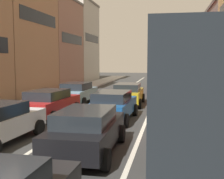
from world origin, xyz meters
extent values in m
cube|color=#AFAFAF|center=(-6.70, 20.00, 0.07)|extent=(2.60, 64.00, 0.14)
cube|color=silver|center=(-1.70, 20.00, 0.01)|extent=(0.16, 60.00, 0.01)
cube|color=silver|center=(1.70, 20.00, 0.01)|extent=(0.16, 60.00, 0.01)
cube|color=#9E7556|center=(-12.00, 22.00, 6.18)|extent=(7.00, 8.70, 12.35)
cube|color=black|center=(-8.48, 22.00, 6.79)|extent=(0.02, 7.04, 1.10)
cube|color=#936B5B|center=(-12.00, 30.80, 5.06)|extent=(7.00, 8.70, 10.12)
cube|color=black|center=(-8.48, 30.80, 5.56)|extent=(0.02, 7.04, 1.10)
cube|color=#66605B|center=(-12.00, 30.80, 10.27)|extent=(7.20, 8.70, 0.30)
cube|color=#B2ADA3|center=(-12.00, 39.60, 5.72)|extent=(7.00, 8.70, 11.43)
cube|color=black|center=(-8.48, 39.60, 6.29)|extent=(0.02, 7.04, 1.10)
cube|color=#66605B|center=(-12.00, 39.60, 11.58)|extent=(7.20, 8.70, 0.30)
cube|color=black|center=(6.38, 38.50, 3.98)|extent=(0.02, 8.80, 1.10)
cube|color=black|center=(6.38, 27.50, 4.34)|extent=(0.02, 8.80, 1.10)
cube|color=#A51E1E|center=(3.65, 7.77, 1.43)|extent=(2.44, 2.44, 1.90)
cube|color=black|center=(3.63, 8.98, 1.81)|extent=(2.02, 0.07, 0.70)
cube|color=black|center=(3.72, 4.01, 2.18)|extent=(2.50, 5.48, 2.80)
cube|color=white|center=(2.50, 3.99, 2.46)|extent=(0.11, 4.48, 0.90)
cylinder|color=black|center=(2.45, 7.83, 0.48)|extent=(0.32, 0.97, 0.96)
cube|color=black|center=(0.20, 6.86, 0.67)|extent=(1.86, 4.33, 0.70)
cube|color=#1E2328|center=(0.20, 6.66, 1.23)|extent=(1.62, 2.43, 0.52)
cylinder|color=black|center=(-0.74, 8.31, 0.32)|extent=(0.23, 0.64, 0.64)
cylinder|color=black|center=(1.10, 8.34, 0.32)|extent=(0.23, 0.64, 0.64)
cylinder|color=black|center=(-0.70, 5.38, 0.32)|extent=(0.23, 0.64, 0.64)
cylinder|color=black|center=(1.14, 5.41, 0.32)|extent=(0.23, 0.64, 0.64)
cylinder|color=black|center=(-4.23, 8.77, 0.32)|extent=(0.25, 0.65, 0.64)
cylinder|color=black|center=(-2.39, 8.68, 0.32)|extent=(0.25, 0.65, 0.64)
cube|color=#194C8C|center=(0.02, 12.20, 0.67)|extent=(1.93, 4.35, 0.70)
cube|color=#1E2328|center=(0.01, 12.00, 1.23)|extent=(1.65, 2.45, 0.52)
cylinder|color=black|center=(-0.86, 13.69, 0.32)|extent=(0.24, 0.65, 0.64)
cylinder|color=black|center=(0.98, 13.63, 0.32)|extent=(0.24, 0.65, 0.64)
cylinder|color=black|center=(-0.95, 10.76, 0.32)|extent=(0.24, 0.65, 0.64)
cylinder|color=black|center=(0.89, 10.71, 0.32)|extent=(0.24, 0.65, 0.64)
cube|color=#A51E1E|center=(-3.48, 12.28, 0.67)|extent=(2.08, 4.41, 0.70)
cube|color=#1E2328|center=(-3.49, 12.09, 1.23)|extent=(1.74, 2.51, 0.52)
cylinder|color=black|center=(-4.30, 13.80, 0.32)|extent=(0.26, 0.65, 0.64)
cylinder|color=black|center=(-2.46, 13.68, 0.32)|extent=(0.26, 0.65, 0.64)
cylinder|color=black|center=(-4.49, 10.89, 0.32)|extent=(0.26, 0.65, 0.64)
cylinder|color=black|center=(-2.65, 10.77, 0.32)|extent=(0.26, 0.65, 0.64)
cube|color=#B29319|center=(0.04, 17.43, 0.67)|extent=(1.88, 4.33, 0.70)
cube|color=#1E2328|center=(0.05, 17.23, 1.23)|extent=(1.63, 2.44, 0.52)
cylinder|color=black|center=(-0.90, 18.87, 0.32)|extent=(0.23, 0.64, 0.64)
cylinder|color=black|center=(0.94, 18.91, 0.32)|extent=(0.23, 0.64, 0.64)
cylinder|color=black|center=(-0.85, 15.95, 0.32)|extent=(0.23, 0.64, 0.64)
cylinder|color=black|center=(0.99, 15.98, 0.32)|extent=(0.23, 0.64, 0.64)
cube|color=#759EB7|center=(-3.59, 17.45, 0.67)|extent=(1.88, 4.33, 0.70)
cube|color=#1E2328|center=(-3.60, 17.25, 1.23)|extent=(1.63, 2.44, 0.52)
cylinder|color=black|center=(-4.48, 18.93, 0.32)|extent=(0.23, 0.64, 0.64)
cylinder|color=black|center=(-2.64, 18.89, 0.32)|extent=(0.23, 0.64, 0.64)
cylinder|color=black|center=(-4.54, 16.00, 0.32)|extent=(0.23, 0.64, 0.64)
cylinder|color=black|center=(-2.70, 15.97, 0.32)|extent=(0.23, 0.64, 0.64)
cube|color=beige|center=(3.51, 11.83, 0.67)|extent=(1.89, 4.34, 0.70)
cube|color=#1E2328|center=(3.51, 11.63, 1.23)|extent=(1.64, 2.44, 0.52)
cylinder|color=black|center=(2.56, 13.28, 0.32)|extent=(0.23, 0.64, 0.64)
cylinder|color=black|center=(4.40, 13.32, 0.32)|extent=(0.23, 0.64, 0.64)
cylinder|color=black|center=(2.62, 10.35, 0.32)|extent=(0.23, 0.64, 0.64)
cylinder|color=black|center=(4.46, 10.39, 0.32)|extent=(0.23, 0.64, 0.64)
cube|color=#B21919|center=(3.22, 25.61, 1.70)|extent=(2.55, 10.51, 2.40)
cube|color=black|center=(3.22, 25.61, 2.06)|extent=(2.58, 9.88, 0.70)
cube|color=#B21919|center=(3.22, 25.61, 3.98)|extent=(2.55, 10.51, 2.16)
cube|color=black|center=(3.22, 25.61, 4.22)|extent=(2.58, 9.88, 0.64)
cylinder|color=black|center=(1.95, 29.38, 0.50)|extent=(0.30, 1.00, 1.00)
cylinder|color=black|center=(4.45, 29.39, 0.50)|extent=(0.30, 1.00, 1.00)
cylinder|color=black|center=(1.98, 22.45, 0.50)|extent=(0.30, 1.00, 1.00)
cylinder|color=black|center=(4.48, 22.46, 0.50)|extent=(0.30, 1.00, 1.00)
camera|label=1|loc=(2.83, -2.11, 3.05)|focal=46.30mm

